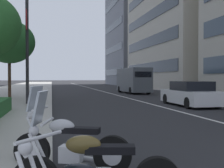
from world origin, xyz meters
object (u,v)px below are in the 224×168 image
at_px(motorcycle_by_sign_pole, 69,146).
at_px(car_following_behind, 190,94).
at_px(delivery_van_ahead, 133,80).
at_px(street_lamp_with_banners, 32,17).
at_px(street_tree_far_plaza, 9,42).

relative_size(motorcycle_by_sign_pole, car_following_behind, 0.43).
height_order(delivery_van_ahead, street_lamp_with_banners, street_lamp_with_banners).
bearing_deg(delivery_van_ahead, street_tree_far_plaza, 120.52).
bearing_deg(street_lamp_with_banners, delivery_van_ahead, -38.55).
relative_size(street_lamp_with_banners, street_tree_far_plaza, 1.50).
distance_m(car_following_behind, street_tree_far_plaza, 13.12).
height_order(car_following_behind, street_tree_far_plaza, street_tree_far_plaza).
height_order(street_lamp_with_banners, street_tree_far_plaza, street_lamp_with_banners).
distance_m(delivery_van_ahead, street_tree_far_plaza, 13.90).
relative_size(motorcycle_by_sign_pole, street_tree_far_plaza, 0.36).
distance_m(motorcycle_by_sign_pole, street_tree_far_plaza, 17.44).
xyz_separation_m(motorcycle_by_sign_pole, street_tree_far_plaza, (16.71, 3.27, 3.78)).
relative_size(car_following_behind, street_tree_far_plaza, 0.83).
relative_size(car_following_behind, delivery_van_ahead, 0.77).
bearing_deg(motorcycle_by_sign_pole, delivery_van_ahead, -86.13).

